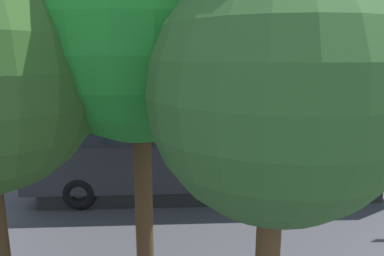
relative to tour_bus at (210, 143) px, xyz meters
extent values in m
plane|color=#38383D|center=(-1.56, -4.17, -1.65)|extent=(80.00, 80.00, 0.00)
cube|color=#26262B|center=(-0.01, 0.00, 0.20)|extent=(11.20, 3.31, 2.80)
cube|color=black|center=(5.45, 0.41, 0.76)|extent=(0.22, 2.10, 1.23)
cube|color=black|center=(0.08, -1.27, 0.76)|extent=(9.25, 0.73, 1.01)
cube|color=black|center=(-0.10, 1.27, 0.76)|extent=(9.25, 0.73, 1.01)
cube|color=orange|center=(0.08, -1.26, -0.36)|extent=(9.69, 0.75, 0.28)
cube|color=black|center=(-0.01, 0.00, -1.42)|extent=(10.30, 3.05, 0.45)
torus|color=black|center=(3.93, -0.84, -1.15)|extent=(1.02, 0.39, 1.00)
torus|color=black|center=(3.76, 1.41, -1.15)|extent=(1.02, 0.39, 1.00)
torus|color=black|center=(-3.78, -1.41, -1.15)|extent=(1.02, 0.39, 1.00)
torus|color=black|center=(-3.95, 0.84, -1.15)|extent=(1.02, 0.39, 1.00)
cylinder|color=#473823|center=(-1.31, -2.86, -1.20)|extent=(0.14, 0.14, 0.73)
cube|color=black|center=(-1.30, -2.90, -1.60)|extent=(0.14, 0.27, 0.10)
cylinder|color=#473823|center=(-1.47, -2.89, -1.20)|extent=(0.14, 0.14, 0.73)
cube|color=black|center=(-1.46, -2.93, -1.60)|extent=(0.14, 0.27, 0.10)
cube|color=#3F594C|center=(-1.39, -2.87, -0.53)|extent=(0.42, 0.34, 0.61)
cylinder|color=#3F594C|center=(-1.15, -2.83, -0.51)|extent=(0.10, 0.10, 0.58)
sphere|color=tan|center=(-1.15, -2.83, -0.80)|extent=(0.10, 0.10, 0.09)
cylinder|color=#3F594C|center=(-1.62, -2.91, -0.51)|extent=(0.10, 0.10, 0.58)
sphere|color=tan|center=(-1.62, -2.91, -0.80)|extent=(0.10, 0.10, 0.09)
sphere|color=tan|center=(-1.39, -2.87, -0.09)|extent=(0.25, 0.25, 0.22)
cylinder|color=black|center=(-0.34, -3.14, -1.19)|extent=(0.12, 0.12, 0.75)
cube|color=black|center=(-0.34, -3.18, -1.60)|extent=(0.10, 0.26, 0.10)
cylinder|color=black|center=(-0.50, -3.14, -1.19)|extent=(0.12, 0.12, 0.75)
cube|color=black|center=(-0.50, -3.18, -1.60)|extent=(0.10, 0.26, 0.10)
cube|color=silver|center=(-0.42, -3.14, -0.50)|extent=(0.38, 0.28, 0.63)
cylinder|color=silver|center=(-0.18, -3.13, -0.48)|extent=(0.09, 0.09, 0.59)
sphere|color=tan|center=(-0.18, -3.13, -0.78)|extent=(0.09, 0.09, 0.09)
cylinder|color=silver|center=(-0.66, -3.14, -0.48)|extent=(0.09, 0.09, 0.59)
sphere|color=tan|center=(-0.66, -3.14, -0.78)|extent=(0.09, 0.09, 0.09)
sphere|color=tan|center=(-0.42, -3.14, -0.05)|extent=(0.23, 0.23, 0.23)
cylinder|color=black|center=(0.55, -2.93, -1.18)|extent=(0.14, 0.14, 0.77)
cube|color=black|center=(0.56, -2.97, -1.60)|extent=(0.14, 0.27, 0.10)
cylinder|color=black|center=(0.39, -2.96, -1.18)|extent=(0.14, 0.14, 0.77)
cube|color=black|center=(0.40, -3.00, -1.60)|extent=(0.14, 0.27, 0.10)
cube|color=#3F594C|center=(0.47, -2.95, -0.47)|extent=(0.42, 0.34, 0.64)
cylinder|color=#3F594C|center=(0.71, -2.91, -0.46)|extent=(0.10, 0.10, 0.61)
sphere|color=tan|center=(0.71, -2.91, -0.76)|extent=(0.10, 0.10, 0.09)
cylinder|color=#3F594C|center=(0.23, -2.98, -0.46)|extent=(0.10, 0.10, 0.61)
sphere|color=tan|center=(0.23, -2.98, -0.76)|extent=(0.10, 0.10, 0.09)
sphere|color=tan|center=(0.47, -2.95, -0.02)|extent=(0.26, 0.26, 0.23)
cylinder|color=black|center=(1.37, -2.99, -1.17)|extent=(0.13, 0.13, 0.79)
cube|color=black|center=(1.38, -3.03, -1.60)|extent=(0.12, 0.27, 0.10)
cylinder|color=black|center=(1.21, -3.00, -1.17)|extent=(0.13, 0.13, 0.79)
cube|color=black|center=(1.22, -3.04, -1.60)|extent=(0.12, 0.27, 0.10)
cube|color=navy|center=(1.29, -2.99, -0.45)|extent=(0.40, 0.31, 0.65)
cylinder|color=navy|center=(1.53, -2.98, -0.43)|extent=(0.10, 0.10, 0.62)
sphere|color=tan|center=(1.53, -2.98, -0.74)|extent=(0.10, 0.10, 0.09)
cylinder|color=navy|center=(1.05, -3.01, -0.43)|extent=(0.10, 0.10, 0.62)
sphere|color=tan|center=(1.05, -3.01, -0.74)|extent=(0.10, 0.10, 0.09)
sphere|color=tan|center=(1.29, -2.99, 0.02)|extent=(0.25, 0.25, 0.24)
torus|color=black|center=(0.08, -2.10, -1.35)|extent=(0.61, 0.16, 0.60)
cylinder|color=silver|center=(0.08, -2.10, -1.35)|extent=(0.13, 0.11, 0.12)
torus|color=black|center=(-1.37, -2.02, -1.35)|extent=(0.61, 0.16, 0.60)
cylinder|color=silver|center=(-1.37, -2.02, -1.35)|extent=(0.13, 0.13, 0.12)
cylinder|color=silver|center=(0.03, -2.10, -1.00)|extent=(0.32, 0.07, 0.67)
cube|color=black|center=(-0.58, -2.06, -1.02)|extent=(0.85, 0.32, 0.36)
cube|color=black|center=(-1.05, -2.04, -0.97)|extent=(0.53, 0.25, 0.20)
cylinder|color=silver|center=(-0.93, -1.91, -1.23)|extent=(0.45, 0.10, 0.08)
cylinder|color=black|center=(-0.02, -2.09, -0.70)|extent=(0.07, 0.58, 0.04)
torus|color=black|center=(2.09, -7.34, -1.35)|extent=(0.61, 0.26, 0.60)
cylinder|color=silver|center=(2.09, -7.34, -1.35)|extent=(0.14, 0.12, 0.12)
torus|color=black|center=(3.20, -7.09, -0.45)|extent=(0.85, 0.31, 0.84)
cylinder|color=silver|center=(3.20, -7.09, -0.45)|extent=(0.14, 0.14, 0.12)
cylinder|color=silver|center=(1.92, -7.38, -1.04)|extent=(0.63, 0.20, 0.39)
cube|color=red|center=(2.39, -7.28, -0.68)|extent=(0.92, 0.47, 0.80)
cube|color=black|center=(2.73, -7.20, -0.35)|extent=(0.57, 0.33, 0.48)
cylinder|color=silver|center=(2.83, -7.32, -0.62)|extent=(0.41, 0.17, 0.34)
cylinder|color=black|center=(1.78, -7.42, -0.77)|extent=(0.16, 0.57, 0.04)
cube|color=black|center=(2.27, -7.30, -0.41)|extent=(0.58, 0.45, 0.55)
sphere|color=white|center=(1.85, -7.40, -0.52)|extent=(0.31, 0.31, 0.26)
cylinder|color=black|center=(2.01, -7.18, -0.59)|extent=(0.46, 0.19, 0.12)
cylinder|color=black|center=(2.56, -7.05, -0.55)|extent=(0.34, 0.17, 0.38)
cylinder|color=black|center=(2.09, -7.53, -0.59)|extent=(0.46, 0.19, 0.12)
cylinder|color=black|center=(2.64, -7.40, -0.55)|extent=(0.34, 0.17, 0.38)
cube|color=orange|center=(-0.34, -6.51, -1.63)|extent=(0.34, 0.34, 0.03)
cone|color=orange|center=(-0.34, -6.51, -1.32)|extent=(0.26, 0.26, 0.60)
cylinder|color=white|center=(-0.34, -6.51, -1.35)|extent=(0.19, 0.19, 0.07)
cylinder|color=#51381E|center=(1.34, 4.79, 0.10)|extent=(0.32, 0.32, 3.49)
sphere|color=#208529|center=(1.34, 4.79, 3.19)|extent=(3.85, 3.85, 3.85)
sphere|color=#2D5A26|center=(-0.56, 6.46, 2.24)|extent=(3.09, 3.09, 3.09)
sphere|color=#2D5A26|center=(-0.56, 6.46, 3.17)|extent=(2.16, 2.16, 2.16)
cube|color=white|center=(-4.95, -4.42, -1.64)|extent=(0.18, 3.52, 0.01)
cube|color=white|center=(-2.47, -4.42, -1.64)|extent=(0.19, 4.24, 0.01)
cube|color=white|center=(0.02, -4.42, -1.64)|extent=(0.21, 4.98, 0.01)
cube|color=white|center=(2.50, -4.42, -1.64)|extent=(0.19, 4.22, 0.01)
camera|label=1|loc=(0.34, 10.55, 2.69)|focal=32.18mm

